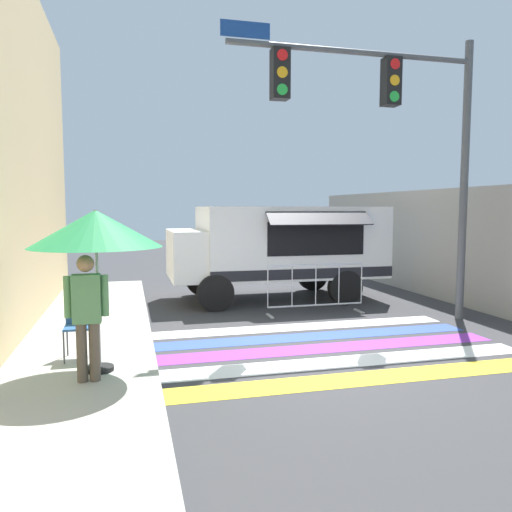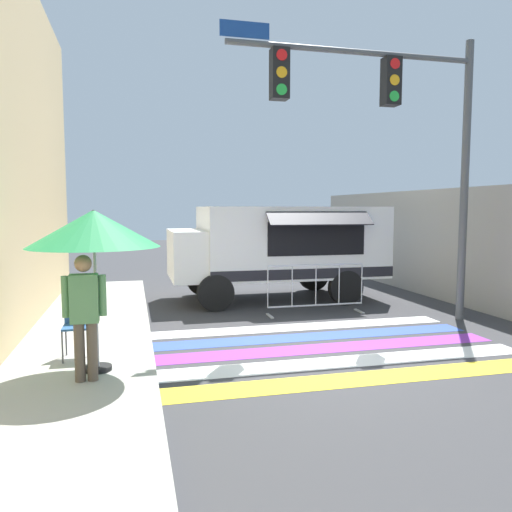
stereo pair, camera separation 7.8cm
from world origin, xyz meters
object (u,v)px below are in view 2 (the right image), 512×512
patio_umbrella (94,229)px  folding_chair (79,319)px  barricade_front (316,289)px  food_truck (275,244)px  vendor_person (85,311)px  traffic_signal_pole (390,116)px

patio_umbrella → folding_chair: 1.55m
patio_umbrella → barricade_front: 5.68m
food_truck → vendor_person: size_ratio=3.33×
folding_chair → barricade_front: bearing=40.8°
food_truck → patio_umbrella: (-3.98, -5.31, 0.63)m
folding_chair → traffic_signal_pole: bearing=25.3°
traffic_signal_pole → folding_chair: 6.75m
vendor_person → traffic_signal_pole: bearing=38.1°
traffic_signal_pole → barricade_front: size_ratio=2.56×
food_truck → vendor_person: bearing=-125.7°
folding_chair → vendor_person: bearing=-69.2°
food_truck → traffic_signal_pole: traffic_signal_pole is taller
vendor_person → barricade_front: bearing=53.4°
vendor_person → barricade_front: (4.47, 3.72, -0.50)m
food_truck → patio_umbrella: size_ratio=2.47×
patio_umbrella → barricade_front: (4.36, 3.34, -1.48)m
traffic_signal_pole → vendor_person: traffic_signal_pole is taller
traffic_signal_pole → patio_umbrella: 6.14m
patio_umbrella → folding_chair: (-0.29, 0.73, -1.33)m
folding_chair → barricade_front: barricade_front is taller
patio_umbrella → folding_chair: bearing=112.1°
food_truck → vendor_person: food_truck is taller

